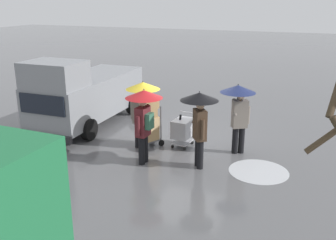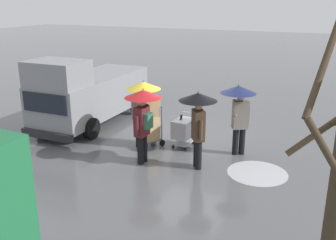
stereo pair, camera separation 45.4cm
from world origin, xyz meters
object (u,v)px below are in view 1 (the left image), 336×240
pedestrian_black_side (144,110)px  pedestrian_pink_side (199,112)px  pedestrian_white_side (142,99)px  pedestrian_far_side (239,103)px  cargo_van_parked_right (85,94)px  hand_dolly_boxes (149,122)px  shopping_cart_vendor (183,129)px

pedestrian_black_side → pedestrian_pink_side: bearing=-168.4°
pedestrian_pink_side → pedestrian_white_side: 2.14m
pedestrian_black_side → pedestrian_white_side: size_ratio=1.00×
pedestrian_pink_side → pedestrian_far_side: (-0.78, -1.34, 0.00)m
pedestrian_pink_side → pedestrian_white_side: size_ratio=1.00×
cargo_van_parked_right → pedestrian_pink_side: size_ratio=2.50×
pedestrian_white_side → pedestrian_far_side: same height
pedestrian_pink_side → pedestrian_black_side: (1.51, 0.31, -0.01)m
hand_dolly_boxes → pedestrian_pink_side: bearing=155.1°
cargo_van_parked_right → shopping_cart_vendor: size_ratio=5.14×
hand_dolly_boxes → shopping_cart_vendor: bearing=-157.8°
cargo_van_parked_right → pedestrian_white_side: bearing=155.6°
hand_dolly_boxes → pedestrian_black_side: (-0.39, 1.19, 0.76)m
shopping_cart_vendor → pedestrian_white_side: size_ratio=0.49×
shopping_cart_vendor → hand_dolly_boxes: (0.97, 0.40, 0.24)m
cargo_van_parked_right → pedestrian_black_side: size_ratio=2.50×
shopping_cart_vendor → pedestrian_white_side: (1.12, 0.60, 1.02)m
hand_dolly_boxes → pedestrian_far_side: (-2.67, -0.46, 0.77)m
pedestrian_white_side → pedestrian_far_side: 2.89m
shopping_cart_vendor → hand_dolly_boxes: hand_dolly_boxes is taller
cargo_van_parked_right → pedestrian_pink_side: bearing=158.0°
shopping_cart_vendor → pedestrian_pink_side: size_ratio=0.49×
cargo_van_parked_right → shopping_cart_vendor: 4.17m
pedestrian_white_side → pedestrian_black_side: bearing=118.2°
shopping_cart_vendor → pedestrian_far_side: bearing=-177.9°
shopping_cart_vendor → pedestrian_black_side: bearing=69.7°
hand_dolly_boxes → pedestrian_white_side: bearing=55.2°
pedestrian_pink_side → pedestrian_black_side: same height
cargo_van_parked_right → pedestrian_black_side: bearing=146.3°
pedestrian_pink_side → pedestrian_far_side: 1.55m
pedestrian_black_side → pedestrian_far_side: size_ratio=1.00×
cargo_van_parked_right → shopping_cart_vendor: (-4.06, 0.73, -0.61)m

